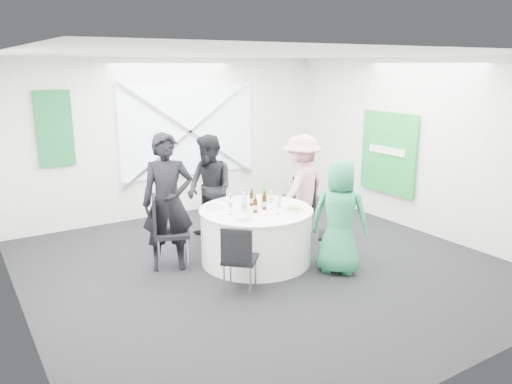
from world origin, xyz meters
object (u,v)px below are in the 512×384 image
banquet_table (256,235)px  chair_front_right (339,230)px  clear_water_bottle (244,204)px  chair_back_left (165,226)px  person_man_back (210,189)px  person_woman_pink (301,187)px  person_man_back_left (168,202)px  chair_back (216,207)px  green_water_bottle (264,196)px  chair_front_left (239,255)px  chair_back_right (300,204)px  person_woman_green (340,217)px

banquet_table → chair_front_right: bearing=-39.4°
clear_water_bottle → chair_back_left: bearing=155.6°
person_man_back → person_woman_pink: (1.26, -0.64, -0.01)m
chair_front_right → person_man_back_left: person_man_back_left is taller
chair_back → green_water_bottle: (0.23, -1.03, 0.38)m
person_man_back → green_water_bottle: size_ratio=5.09×
chair_back_left → person_man_back: person_man_back is taller
green_water_bottle → clear_water_bottle: green_water_bottle is taller
clear_water_bottle → chair_front_left: bearing=-125.1°
chair_back_right → person_woman_green: 1.42m
banquet_table → green_water_bottle: size_ratio=4.78×
chair_back_left → chair_back_right: bearing=-68.7°
chair_back → person_woman_pink: 1.37m
person_woman_green → banquet_table: bearing=0.0°
person_man_back → person_woman_green: 2.16m
chair_back_right → chair_back: bearing=-144.2°
person_woman_pink → person_man_back_left: bearing=-20.9°
banquet_table → chair_back: size_ratio=1.78×
person_woman_pink → green_water_bottle: person_woman_pink is taller
person_woman_green → clear_water_bottle: (-0.91, 0.89, 0.11)m
green_water_bottle → banquet_table: bearing=-150.1°
chair_back → person_man_back_left: person_man_back_left is taller
chair_front_left → person_man_back_left: bearing=-28.9°
person_woman_green → person_man_back: bearing=-15.2°
chair_back → chair_front_right: (0.89, -1.88, -0.00)m
banquet_table → clear_water_bottle: (-0.19, 0.00, 0.48)m
person_man_back_left → green_water_bottle: size_ratio=5.64×
person_man_back → clear_water_bottle: size_ratio=6.15×
person_man_back → person_woman_green: person_man_back is taller
person_man_back_left → person_woman_pink: (2.23, 0.03, -0.10)m
banquet_table → person_man_back: (-0.15, 1.08, 0.45)m
chair_back → chair_back_left: bearing=-148.8°
person_man_back_left → chair_back_right: bearing=21.5°
person_man_back → person_woman_pink: bearing=55.1°
person_man_back_left → person_woman_green: person_man_back_left is taller
person_man_back_left → chair_back: bearing=54.3°
person_woman_green → clear_water_bottle: person_woman_green is taller
chair_back → green_water_bottle: 1.12m
chair_back → person_woman_pink: person_woman_pink is taller
chair_back_left → person_man_back_left: 0.33m
clear_water_bottle → chair_back: bearing=81.3°
chair_back_right → chair_front_right: bearing=-33.7°
person_man_back → person_woman_green: size_ratio=1.10×
chair_back → person_woman_pink: bearing=-33.0°
person_woman_green → person_man_back_left: bearing=15.5°
chair_back → person_man_back_left: 1.39m
chair_back_left → person_man_back: 1.22m
person_man_back_left → person_woman_pink: size_ratio=1.12×
chair_back → chair_front_left: chair_back is taller
banquet_table → chair_front_left: (-0.73, -0.78, 0.12)m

